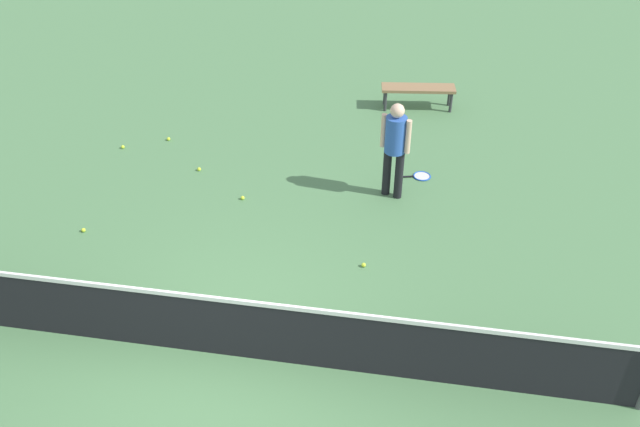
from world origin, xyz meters
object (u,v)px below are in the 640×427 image
(tennis_ball_by_net, at_px, (169,139))
(tennis_ball_stray_left, at_px, (243,198))
(tennis_ball_baseline, at_px, (83,230))
(player_near_side, at_px, (395,143))
(tennis_racket_near_player, at_px, (420,176))
(courtside_bench, at_px, (418,90))
(tennis_ball_near_player, at_px, (364,265))
(tennis_ball_midcourt, at_px, (199,169))
(tennis_ball_stray_right, at_px, (123,147))

(tennis_ball_by_net, distance_m, tennis_ball_stray_left, 2.57)
(tennis_ball_by_net, height_order, tennis_ball_baseline, same)
(player_near_side, relative_size, tennis_ball_stray_left, 25.76)
(tennis_racket_near_player, bearing_deg, tennis_ball_stray_left, 22.53)
(tennis_ball_baseline, xyz_separation_m, courtside_bench, (-4.95, -5.17, 0.38))
(player_near_side, bearing_deg, tennis_ball_near_player, 82.77)
(tennis_ball_midcourt, xyz_separation_m, tennis_ball_stray_right, (1.66, -0.53, 0.00))
(tennis_racket_near_player, distance_m, tennis_ball_stray_left, 3.16)
(tennis_ball_stray_right, relative_size, courtside_bench, 0.04)
(tennis_ball_near_player, height_order, tennis_ball_stray_left, same)
(tennis_ball_near_player, bearing_deg, tennis_ball_by_net, -37.14)
(tennis_racket_near_player, height_order, courtside_bench, courtside_bench)
(tennis_racket_near_player, bearing_deg, tennis_ball_by_net, -5.97)
(tennis_ball_near_player, xyz_separation_m, tennis_ball_by_net, (4.12, -3.12, 0.00))
(tennis_racket_near_player, xyz_separation_m, tennis_ball_near_player, (0.71, 2.62, 0.02))
(tennis_racket_near_player, distance_m, tennis_ball_by_net, 4.86)
(player_near_side, xyz_separation_m, tennis_racket_near_player, (-0.46, -0.66, -1.00))
(tennis_ball_stray_left, bearing_deg, tennis_ball_midcourt, -37.05)
(tennis_ball_near_player, xyz_separation_m, tennis_ball_stray_left, (2.21, -1.41, 0.00))
(tennis_ball_stray_left, distance_m, courtside_bench, 4.75)
(tennis_ball_near_player, relative_size, tennis_ball_by_net, 1.00)
(tennis_ball_midcourt, xyz_separation_m, tennis_ball_stray_left, (-1.00, 0.76, 0.00))
(player_near_side, distance_m, tennis_racket_near_player, 1.28)
(tennis_ball_midcourt, xyz_separation_m, courtside_bench, (-3.71, -3.13, 0.38))
(tennis_ball_midcourt, relative_size, tennis_ball_baseline, 1.00)
(player_near_side, bearing_deg, tennis_racket_near_player, -125.07)
(tennis_ball_stray_right, distance_m, courtside_bench, 5.99)
(tennis_ball_stray_right, bearing_deg, tennis_ball_stray_left, 154.32)
(courtside_bench, bearing_deg, tennis_ball_by_net, 25.07)
(courtside_bench, bearing_deg, tennis_ball_stray_right, 25.81)
(tennis_ball_stray_right, bearing_deg, tennis_ball_by_net, -149.78)
(tennis_ball_stray_left, relative_size, courtside_bench, 0.04)
(tennis_ball_by_net, bearing_deg, tennis_racket_near_player, 174.03)
(tennis_ball_by_net, bearing_deg, tennis_ball_baseline, 83.95)
(tennis_ball_near_player, relative_size, tennis_ball_stray_right, 1.00)
(tennis_ball_baseline, distance_m, courtside_bench, 7.17)
(tennis_ball_baseline, bearing_deg, tennis_ball_by_net, -96.05)
(tennis_ball_midcourt, height_order, tennis_ball_stray_left, same)
(tennis_ball_baseline, bearing_deg, tennis_ball_near_player, 178.48)
(tennis_ball_midcourt, relative_size, tennis_ball_stray_right, 1.00)
(tennis_ball_midcourt, bearing_deg, tennis_ball_near_player, 145.99)
(tennis_ball_near_player, height_order, tennis_ball_by_net, same)
(tennis_racket_near_player, xyz_separation_m, courtside_bench, (0.20, -2.67, 0.40))
(tennis_ball_midcourt, bearing_deg, tennis_ball_by_net, -46.29)
(player_near_side, relative_size, tennis_racket_near_player, 2.80)
(player_near_side, distance_m, courtside_bench, 3.39)
(player_near_side, relative_size, tennis_ball_baseline, 25.76)
(player_near_side, height_order, tennis_ball_stray_right, player_near_side)
(tennis_ball_near_player, distance_m, tennis_ball_by_net, 5.17)
(tennis_ball_midcourt, height_order, tennis_ball_stray_right, same)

